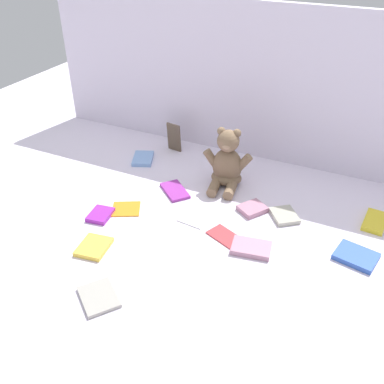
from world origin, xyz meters
name	(u,v)px	position (x,y,z in m)	size (l,w,h in m)	color
ground_plane	(201,200)	(0.00, 0.00, 0.00)	(3.20, 3.20, 0.00)	silver
backdrop_drape	(245,83)	(0.00, 0.44, 0.32)	(1.82, 0.03, 0.64)	silver
teddy_bear	(227,164)	(0.04, 0.15, 0.09)	(0.20, 0.18, 0.24)	#7A6047
book_case_0	(375,222)	(0.61, 0.13, 0.01)	(0.07, 0.13, 0.02)	yellow
book_case_1	(126,208)	(-0.22, -0.17, 0.00)	(0.10, 0.09, 0.01)	orange
book_case_2	(100,215)	(-0.28, -0.25, 0.01)	(0.07, 0.09, 0.02)	purple
book_case_3	(251,248)	(0.26, -0.19, 0.01)	(0.08, 0.12, 0.02)	#AB7890
book_case_4	(99,297)	(-0.05, -0.57, 0.01)	(0.09, 0.12, 0.01)	#9E9B93
book_case_5	(175,191)	(-0.11, 0.01, 0.01)	(0.07, 0.13, 0.01)	#8E2C92
book_case_6	(195,217)	(0.03, -0.11, 0.00)	(0.09, 0.10, 0.01)	white
book_case_7	(284,216)	(0.31, 0.03, 0.01)	(0.08, 0.10, 0.02)	#A7A593
book_case_8	(143,159)	(-0.35, 0.17, 0.01)	(0.08, 0.12, 0.02)	#79A3DF
book_case_9	(356,256)	(0.57, -0.08, 0.01)	(0.10, 0.12, 0.02)	#2E54AD
book_case_10	(174,137)	(-0.28, 0.32, 0.06)	(0.07, 0.01, 0.13)	brown
book_case_11	(94,247)	(-0.19, -0.40, 0.01)	(0.09, 0.11, 0.02)	yellow
book_case_12	(226,237)	(0.17, -0.16, 0.00)	(0.07, 0.13, 0.01)	#C0393F
book_case_13	(252,209)	(0.20, 0.02, 0.01)	(0.08, 0.09, 0.02)	#A97189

